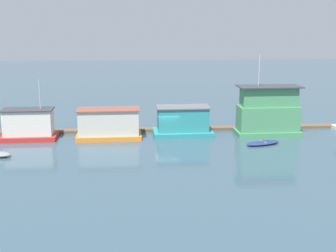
{
  "coord_description": "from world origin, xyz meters",
  "views": [
    {
      "loc": [
        -4.52,
        -50.23,
        12.67
      ],
      "look_at": [
        0.0,
        -1.0,
        1.4
      ],
      "focal_mm": 50.0,
      "sensor_mm": 36.0,
      "label": 1
    }
  ],
  "objects_px": {
    "houseboat_red": "(29,125)",
    "houseboat_teal": "(183,122)",
    "houseboat_orange": "(109,124)",
    "dinghy_navy": "(263,143)",
    "houseboat_green": "(268,113)"
  },
  "relations": [
    {
      "from": "houseboat_green",
      "to": "houseboat_red",
      "type": "bearing_deg",
      "value": 179.32
    },
    {
      "from": "houseboat_red",
      "to": "houseboat_orange",
      "type": "relative_size",
      "value": 0.93
    },
    {
      "from": "houseboat_red",
      "to": "houseboat_green",
      "type": "relative_size",
      "value": 0.72
    },
    {
      "from": "houseboat_red",
      "to": "houseboat_teal",
      "type": "relative_size",
      "value": 0.98
    },
    {
      "from": "houseboat_red",
      "to": "dinghy_navy",
      "type": "bearing_deg",
      "value": -10.26
    },
    {
      "from": "houseboat_red",
      "to": "dinghy_navy",
      "type": "distance_m",
      "value": 25.02
    },
    {
      "from": "houseboat_orange",
      "to": "houseboat_teal",
      "type": "relative_size",
      "value": 1.06
    },
    {
      "from": "houseboat_teal",
      "to": "houseboat_green",
      "type": "relative_size",
      "value": 0.74
    },
    {
      "from": "houseboat_red",
      "to": "houseboat_teal",
      "type": "bearing_deg",
      "value": 1.61
    },
    {
      "from": "houseboat_red",
      "to": "houseboat_teal",
      "type": "height_order",
      "value": "houseboat_red"
    },
    {
      "from": "houseboat_red",
      "to": "houseboat_green",
      "type": "xyz_separation_m",
      "value": [
        26.29,
        -0.31,
        0.96
      ]
    },
    {
      "from": "houseboat_orange",
      "to": "houseboat_teal",
      "type": "bearing_deg",
      "value": 5.97
    },
    {
      "from": "houseboat_red",
      "to": "houseboat_orange",
      "type": "height_order",
      "value": "houseboat_red"
    },
    {
      "from": "houseboat_teal",
      "to": "dinghy_navy",
      "type": "distance_m",
      "value": 9.31
    },
    {
      "from": "houseboat_orange",
      "to": "dinghy_navy",
      "type": "relative_size",
      "value": 1.69
    }
  ]
}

